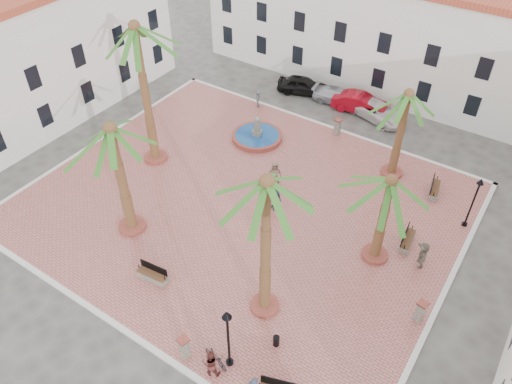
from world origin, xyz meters
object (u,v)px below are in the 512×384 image
Objects in this scene: cyclist_b at (211,363)px; pedestrian_fountain_a at (275,174)px; bench_e at (407,240)px; bollard_n at (338,127)px; palm_ne at (407,105)px; lamppost_s at (228,330)px; car_white at (378,111)px; bench_ne at (434,189)px; bollard_e at (420,311)px; pedestrian_fountain_b at (275,196)px; bicycle_b at (216,358)px; car_red at (361,103)px; litter_bin at (276,341)px; palm_nw at (137,42)px; bench_s at (153,276)px; palm_sw at (113,142)px; lamppost_e at (476,194)px; palm_e at (389,192)px; fountain at (257,136)px; bollard_se at (184,347)px; pedestrian_east at (423,254)px; pedestrian_north at (259,98)px; palm_s at (267,197)px; car_silver at (338,96)px; car_black at (303,85)px.

pedestrian_fountain_a is (-4.75, 13.07, 0.12)m from cyclist_b.
bollard_n is at bearing 41.51° from bench_e.
palm_ne reaches higher than bollard_n.
lamppost_s is 24.13m from car_white.
bollard_e is (2.57, -10.08, 0.44)m from bench_ne.
pedestrian_fountain_b is at bearing -99.05° from cyclist_b.
car_red is (-3.81, 24.40, 0.16)m from bicycle_b.
pedestrian_fountain_a reaches higher than litter_bin.
palm_nw is 5.37× the size of bench_s.
lamppost_e is at bearing 34.21° from palm_sw.
bollard_n is 0.68× the size of pedestrian_fountain_b.
pedestrian_fountain_a is (-6.47, 10.17, 0.63)m from litter_bin.
lamppost_e reaches higher than bench_s.
lamppost_s is (-2.96, -10.05, -2.10)m from palm_e.
fountain reaches higher than bicycle_b.
bollard_se reaches higher than bollard_n.
car_white is at bearing -168.84° from pedestrian_east.
bollard_e reaches higher than bench_s.
bollard_e is at bearing -149.42° from pedestrian_north.
pedestrian_fountain_a is at bearing 140.31° from pedestrian_fountain_b.
bench_s is 14.73m from bench_e.
palm_sw reaches higher than bench_ne.
palm_s is 18.14m from bollard_n.
car_white is (3.67, -0.43, 0.04)m from car_silver.
palm_nw is 5.33× the size of bench_e.
litter_bin is at bearing -173.95° from car_red.
palm_ne is at bearing 118.45° from bollard_e.
pedestrian_east is (5.77, 11.71, 0.02)m from cyclist_b.
lamppost_s is (13.74, -10.00, -6.00)m from palm_nw.
car_silver is (-0.01, 22.53, 0.20)m from bench_s.
bicycle_b is 0.33× the size of car_red.
palm_e is at bearing -26.48° from fountain.
pedestrian_fountain_b reaches higher than litter_bin.
bench_s is 14.92m from pedestrian_east.
cyclist_b is at bearing -107.21° from palm_e.
bench_ne is at bearing -123.88° from pedestrian_north.
pedestrian_north is (-11.53, 19.94, -1.99)m from lamppost_s.
cyclist_b reaches higher than bollard_e.
pedestrian_fountain_b reaches higher than bollard_e.
fountain reaches higher than pedestrian_east.
bollard_se is 1.05× the size of bollard_n.
bench_ne is 10.42m from bollard_e.
palm_s reaches higher than pedestrian_fountain_b.
pedestrian_east is (9.73, -9.03, 0.16)m from bollard_n.
bollard_n is (-8.53, 7.90, 0.41)m from bench_e.
fountain is 0.86× the size of car_black.
palm_s is at bearing -120.30° from lamppost_e.
bench_e is at bearing 73.98° from litter_bin.
bollard_n is at bearing 62.19° from bench_ne.
palm_s reaches higher than bollard_se.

